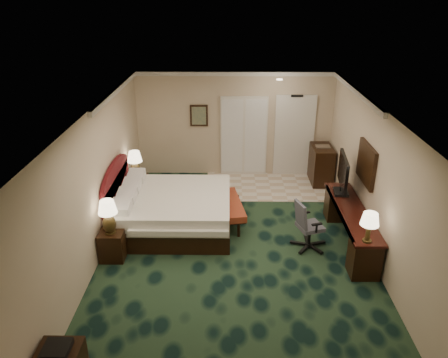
{
  "coord_description": "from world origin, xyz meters",
  "views": [
    {
      "loc": [
        -0.13,
        -7.05,
        4.63
      ],
      "look_at": [
        -0.23,
        0.6,
        1.22
      ],
      "focal_mm": 35.0,
      "sensor_mm": 36.0,
      "label": 1
    }
  ],
  "objects_px": {
    "desk": "(350,227)",
    "nightstand_near": "(113,244)",
    "lamp_near": "(108,217)",
    "bed": "(174,211)",
    "minibar": "(321,165)",
    "bed_bench": "(229,212)",
    "nightstand_far": "(138,187)",
    "tv": "(343,175)",
    "lamp_far": "(135,165)",
    "desk_chair": "(310,225)"
  },
  "relations": [
    {
      "from": "bed",
      "to": "bed_bench",
      "type": "bearing_deg",
      "value": 10.68
    },
    {
      "from": "minibar",
      "to": "desk_chair",
      "type": "bearing_deg",
      "value": -104.48
    },
    {
      "from": "lamp_far",
      "to": "minibar",
      "type": "bearing_deg",
      "value": 12.6
    },
    {
      "from": "desk",
      "to": "tv",
      "type": "relative_size",
      "value": 2.46
    },
    {
      "from": "bed_bench",
      "to": "desk",
      "type": "height_order",
      "value": "desk"
    },
    {
      "from": "lamp_near",
      "to": "minibar",
      "type": "height_order",
      "value": "lamp_near"
    },
    {
      "from": "nightstand_near",
      "to": "nightstand_far",
      "type": "relative_size",
      "value": 1.02
    },
    {
      "from": "nightstand_near",
      "to": "desk",
      "type": "bearing_deg",
      "value": 6.78
    },
    {
      "from": "desk_chair",
      "to": "nightstand_near",
      "type": "bearing_deg",
      "value": 167.51
    },
    {
      "from": "bed",
      "to": "minibar",
      "type": "height_order",
      "value": "minibar"
    },
    {
      "from": "lamp_far",
      "to": "desk_chair",
      "type": "height_order",
      "value": "lamp_far"
    },
    {
      "from": "bed_bench",
      "to": "bed",
      "type": "bearing_deg",
      "value": -179.09
    },
    {
      "from": "desk",
      "to": "minibar",
      "type": "height_order",
      "value": "minibar"
    },
    {
      "from": "nightstand_far",
      "to": "tv",
      "type": "xyz_separation_m",
      "value": [
        4.43,
        -1.19,
        0.85
      ]
    },
    {
      "from": "minibar",
      "to": "bed_bench",
      "type": "bearing_deg",
      "value": -138.07
    },
    {
      "from": "desk",
      "to": "nightstand_near",
      "type": "bearing_deg",
      "value": -173.22
    },
    {
      "from": "bed",
      "to": "tv",
      "type": "xyz_separation_m",
      "value": [
        3.42,
        0.14,
        0.76
      ]
    },
    {
      "from": "lamp_near",
      "to": "lamp_far",
      "type": "xyz_separation_m",
      "value": [
        -0.02,
        2.49,
        -0.01
      ]
    },
    {
      "from": "desk",
      "to": "tv",
      "type": "bearing_deg",
      "value": 93.34
    },
    {
      "from": "bed",
      "to": "desk_chair",
      "type": "distance_m",
      "value": 2.77
    },
    {
      "from": "bed",
      "to": "tv",
      "type": "distance_m",
      "value": 3.51
    },
    {
      "from": "nightstand_far",
      "to": "minibar",
      "type": "relative_size",
      "value": 0.57
    },
    {
      "from": "nightstand_near",
      "to": "bed_bench",
      "type": "height_order",
      "value": "nightstand_near"
    },
    {
      "from": "bed",
      "to": "lamp_near",
      "type": "bearing_deg",
      "value": -130.11
    },
    {
      "from": "bed",
      "to": "desk",
      "type": "relative_size",
      "value": 0.91
    },
    {
      "from": "lamp_near",
      "to": "lamp_far",
      "type": "bearing_deg",
      "value": 90.52
    },
    {
      "from": "lamp_near",
      "to": "minibar",
      "type": "relative_size",
      "value": 0.68
    },
    {
      "from": "lamp_far",
      "to": "desk",
      "type": "bearing_deg",
      "value": -22.97
    },
    {
      "from": "desk",
      "to": "desk_chair",
      "type": "height_order",
      "value": "desk_chair"
    },
    {
      "from": "bed",
      "to": "desk_chair",
      "type": "xyz_separation_m",
      "value": [
        2.67,
        -0.76,
        0.13
      ]
    },
    {
      "from": "lamp_far",
      "to": "nightstand_near",
      "type": "bearing_deg",
      "value": -89.35
    },
    {
      "from": "bed",
      "to": "desk_chair",
      "type": "height_order",
      "value": "desk_chair"
    },
    {
      "from": "bed",
      "to": "nightstand_far",
      "type": "distance_m",
      "value": 1.67
    },
    {
      "from": "lamp_far",
      "to": "desk_chair",
      "type": "distance_m",
      "value": 4.25
    },
    {
      "from": "desk",
      "to": "minibar",
      "type": "bearing_deg",
      "value": 90.16
    },
    {
      "from": "tv",
      "to": "desk_chair",
      "type": "relative_size",
      "value": 1.04
    },
    {
      "from": "bed_bench",
      "to": "desk_chair",
      "type": "distance_m",
      "value": 1.83
    },
    {
      "from": "lamp_near",
      "to": "bed_bench",
      "type": "xyz_separation_m",
      "value": [
        2.14,
        1.41,
        -0.64
      ]
    },
    {
      "from": "lamp_near",
      "to": "tv",
      "type": "height_order",
      "value": "tv"
    },
    {
      "from": "nightstand_near",
      "to": "nightstand_far",
      "type": "bearing_deg",
      "value": 90.11
    },
    {
      "from": "lamp_near",
      "to": "tv",
      "type": "relative_size",
      "value": 0.63
    },
    {
      "from": "lamp_near",
      "to": "minibar",
      "type": "bearing_deg",
      "value": 38.08
    },
    {
      "from": "bed",
      "to": "desk_chair",
      "type": "bearing_deg",
      "value": -15.86
    },
    {
      "from": "desk",
      "to": "bed_bench",
      "type": "bearing_deg",
      "value": 160.62
    },
    {
      "from": "lamp_near",
      "to": "bed",
      "type": "bearing_deg",
      "value": 49.89
    },
    {
      "from": "nightstand_near",
      "to": "lamp_near",
      "type": "distance_m",
      "value": 0.6
    },
    {
      "from": "nightstand_far",
      "to": "tv",
      "type": "bearing_deg",
      "value": -15.01
    },
    {
      "from": "bed",
      "to": "bed_bench",
      "type": "relative_size",
      "value": 1.64
    },
    {
      "from": "desk_chair",
      "to": "bed",
      "type": "bearing_deg",
      "value": 145.72
    },
    {
      "from": "bed",
      "to": "nightstand_near",
      "type": "distance_m",
      "value": 1.52
    }
  ]
}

